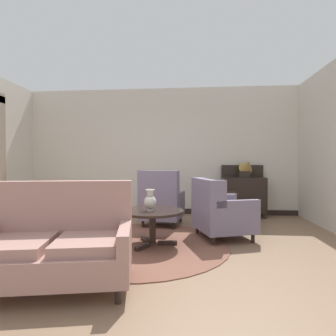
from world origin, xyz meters
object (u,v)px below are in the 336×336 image
Objects in this scene: settee at (56,245)px; side_table at (224,206)px; gramophone at (246,167)px; sideboard at (243,194)px; armchair_back_corner at (161,202)px; coffee_table at (152,216)px; armchair_far_left at (219,212)px; porcelain_vase at (150,201)px.

settee is 2.42× the size of side_table.
gramophone is (0.59, 0.97, 0.72)m from side_table.
armchair_back_corner is at bearing -149.79° from sideboard.
sideboard is at bearing 44.78° from settee.
coffee_table is 1.29m from armchair_back_corner.
armchair_far_left is 0.77m from side_table.
armchair_back_corner is 1.30m from armchair_far_left.
porcelain_vase is 2.95m from sideboard.
sideboard is at bearing -141.29° from armchair_back_corner.
settee is at bearing -126.54° from side_table.
coffee_table is at bearing -133.57° from side_table.
sideboard is 2.42× the size of gramophone.
settee is 4.46m from gramophone.
side_table is 1.20m from sideboard.
settee is at bearing -118.88° from porcelain_vase.
armchair_far_left is at bearing -111.54° from sideboard.
porcelain_vase is 1.80m from side_table.
coffee_table is 1.72m from side_table.
settee is 3.27m from side_table.
sideboard reaches higher than armchair_far_left.
porcelain_vase is 1.35m from armchair_back_corner.
settee reaches higher than coffee_table.
gramophone is (1.78, 2.22, 0.68)m from coffee_table.
gramophone is at bearing -42.58° from armchair_far_left.
armchair_back_corner is (0.01, 1.34, -0.22)m from porcelain_vase.
coffee_table is at bearing -126.91° from sideboard.
armchair_back_corner is at bearing 63.32° from settee.
side_table is at bearing 46.92° from porcelain_vase.
armchair_back_corner is at bearing 89.66° from porcelain_vase.
armchair_far_left is (1.04, -0.79, -0.03)m from armchair_back_corner.
porcelain_vase is 0.29× the size of armchair_far_left.
armchair_far_left is at bearing -113.81° from gramophone.
settee is at bearing -118.83° from coffee_table.
armchair_far_left is at bearing 35.38° from settee.
armchair_back_corner reaches higher than coffee_table.
porcelain_vase is at bearing 49.97° from settee.
gramophone is at bearing -144.08° from armchair_back_corner.
coffee_table is 2.93m from gramophone.
porcelain_vase is 0.64× the size of gramophone.
sideboard is (2.49, 3.69, 0.10)m from settee.
sideboard is at bearing 53.26° from porcelain_vase.
sideboard is (1.73, 2.31, 0.07)m from coffee_table.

